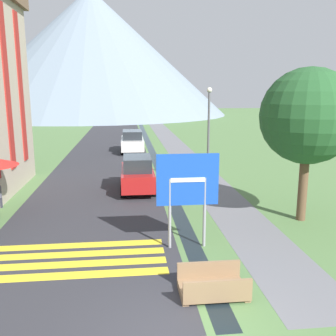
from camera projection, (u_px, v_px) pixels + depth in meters
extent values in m
plane|color=#517542|center=(140.00, 162.00, 27.33)|extent=(160.00, 160.00, 0.00)
cube|color=#2D2D33|center=(111.00, 143.00, 36.79)|extent=(6.40, 60.00, 0.01)
cube|color=slate|center=(172.00, 142.00, 37.44)|extent=(2.20, 60.00, 0.01)
cube|color=black|center=(148.00, 143.00, 37.18)|extent=(0.60, 60.00, 0.00)
cube|color=yellow|center=(73.00, 275.00, 10.53)|extent=(5.44, 0.44, 0.01)
cube|color=yellow|center=(76.00, 264.00, 11.21)|extent=(5.44, 0.44, 0.01)
cube|color=yellow|center=(79.00, 254.00, 11.89)|extent=(5.44, 0.44, 0.01)
cube|color=yellow|center=(81.00, 245.00, 12.57)|extent=(5.44, 0.44, 0.01)
cone|color=slate|center=(92.00, 53.00, 78.68)|extent=(56.32, 56.32, 25.56)
cube|color=maroon|center=(7.00, 88.00, 17.78)|extent=(0.06, 0.70, 7.83)
cube|color=maroon|center=(21.00, 88.00, 20.08)|extent=(0.06, 0.70, 7.83)
cylinder|color=gray|center=(170.00, 214.00, 12.16)|extent=(0.10, 0.10, 2.36)
cylinder|color=gray|center=(205.00, 212.00, 12.29)|extent=(0.10, 0.10, 2.36)
cube|color=#1947B7|center=(188.00, 180.00, 11.98)|extent=(2.02, 0.05, 1.69)
cube|color=white|center=(188.00, 180.00, 11.95)|extent=(1.11, 0.02, 0.14)
cube|color=#846647|center=(213.00, 289.00, 9.54)|extent=(1.70, 1.10, 0.12)
cube|color=#846647|center=(218.00, 289.00, 8.99)|extent=(1.70, 0.08, 0.45)
cube|color=#846647|center=(209.00, 269.00, 9.98)|extent=(1.70, 0.08, 0.45)
cube|color=#846647|center=(183.00, 294.00, 9.48)|extent=(0.16, 0.99, 0.08)
cube|color=#846647|center=(242.00, 291.00, 9.65)|extent=(0.16, 0.99, 0.08)
cube|color=#A31919|center=(137.00, 177.00, 19.33)|extent=(1.62, 3.93, 0.84)
cube|color=#23282D|center=(137.00, 163.00, 18.99)|extent=(1.38, 2.16, 0.68)
cylinder|color=black|center=(123.00, 180.00, 20.52)|extent=(0.18, 0.60, 0.60)
cylinder|color=black|center=(151.00, 179.00, 20.69)|extent=(0.18, 0.60, 0.60)
cylinder|color=black|center=(122.00, 191.00, 18.15)|extent=(0.18, 0.60, 0.60)
cylinder|color=black|center=(154.00, 190.00, 18.32)|extent=(0.18, 0.60, 0.60)
cube|color=silver|center=(132.00, 143.00, 31.54)|extent=(1.83, 4.51, 0.84)
cube|color=#23282D|center=(132.00, 135.00, 31.16)|extent=(1.56, 2.48, 0.68)
cylinder|color=black|center=(122.00, 146.00, 32.89)|extent=(0.18, 0.60, 0.60)
cylinder|color=black|center=(142.00, 146.00, 33.08)|extent=(0.18, 0.60, 0.60)
cylinder|color=black|center=(122.00, 151.00, 30.17)|extent=(0.18, 0.60, 0.60)
cylinder|color=black|center=(144.00, 151.00, 30.35)|extent=(0.18, 0.60, 0.60)
cylinder|color=#282833|center=(1.00, 203.00, 16.56)|extent=(0.14, 0.14, 0.46)
cylinder|color=#515156|center=(208.00, 139.00, 20.32)|extent=(0.12, 0.12, 5.01)
sphere|color=silver|center=(209.00, 90.00, 19.78)|extent=(0.28, 0.28, 0.28)
cylinder|color=brown|center=(303.00, 189.00, 14.82)|extent=(0.36, 0.36, 2.59)
sphere|color=#235128|center=(308.00, 116.00, 14.24)|extent=(3.68, 3.68, 3.68)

